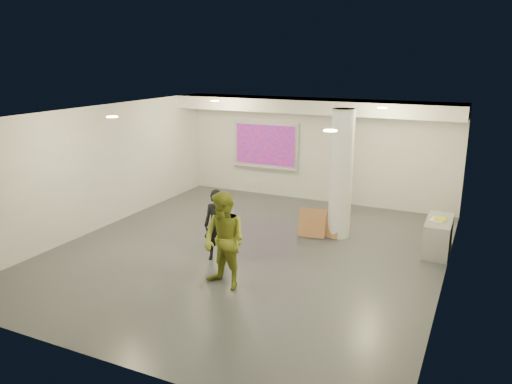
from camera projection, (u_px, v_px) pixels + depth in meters
The scene contains 20 objects.
floor at pixel (248, 252), 10.88m from camera, with size 8.00×9.00×0.01m, color #3B3E43.
ceiling at pixel (248, 113), 10.10m from camera, with size 8.00×9.00×0.01m, color silver.
wall_back at pixel (316, 150), 14.42m from camera, with size 8.00×0.01×3.00m, color silver.
wall_front at pixel (97, 262), 6.56m from camera, with size 8.00×0.01×3.00m, color silver.
wall_left at pixel (101, 168), 12.14m from camera, with size 0.01×9.00×3.00m, color silver.
wall_right at pixel (450, 209), 8.84m from camera, with size 0.01×9.00×3.00m, color silver.
soffit_band at pixel (312, 106), 13.59m from camera, with size 8.00×1.10×0.36m, color white.
downlight_nw at pixel (215, 101), 13.19m from camera, with size 0.22×0.22×0.02m, color #FFF696.
downlight_ne at pixel (382, 108), 11.38m from camera, with size 0.22×0.22×0.02m, color #FFF696.
downlight_sw at pixel (112, 117), 9.70m from camera, with size 0.22×0.22×0.02m, color #FFF696.
downlight_se at pixel (330, 131), 7.89m from camera, with size 0.22×0.22×0.02m, color #FFF696.
column at pixel (341, 174), 11.44m from camera, with size 0.52×0.52×3.00m, color white.
projection_screen at pixel (265, 145), 15.03m from camera, with size 2.10×0.13×1.42m.
credenza at pixel (438, 236), 10.77m from camera, with size 0.53×1.27×0.74m, color gray.
papers_stack at pixel (437, 220), 10.62m from camera, with size 0.28×0.35×0.02m, color white.
postit_pad at pixel (440, 219), 10.65m from camera, with size 0.23×0.31×0.03m, color yellow.
cardboard_back at pixel (312, 223), 11.69m from camera, with size 0.63×0.06×0.69m, color #A06C41.
cardboard_front at pixel (329, 224), 11.74m from camera, with size 0.56×0.06×0.62m, color #A06C41.
woman at pixel (217, 225), 10.30m from camera, with size 0.54×0.36×1.49m, color black.
man at pixel (224, 241), 9.00m from camera, with size 0.87×0.68×1.80m, color olive.
Camera 1 is at (4.50, -9.12, 4.11)m, focal length 35.00 mm.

